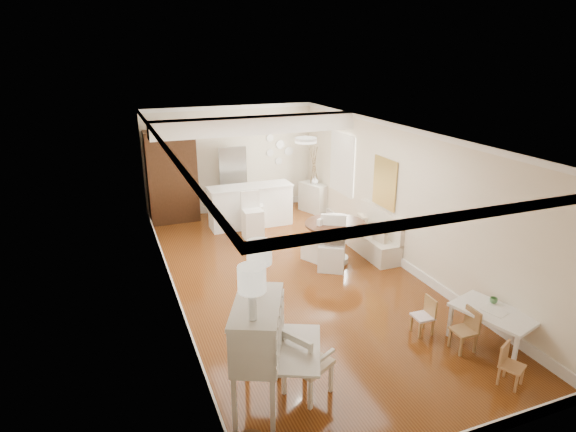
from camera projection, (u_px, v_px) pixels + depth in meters
room at (290, 174)px, 8.88m from camera, size 9.00×9.04×2.82m
secretary_bureau at (258, 354)px, 5.78m from camera, size 1.45×1.46×1.39m
gustavian_armchair at (308, 361)px, 6.01m from camera, size 0.73×0.73×0.94m
kids_table at (492, 328)px, 7.07m from camera, size 0.97×1.28×0.57m
kids_chair_a at (464, 330)px, 6.94m from camera, size 0.32×0.32×0.65m
kids_chair_b at (423, 316)px, 7.36m from camera, size 0.30×0.30×0.60m
kids_chair_c at (512, 366)px, 6.22m from camera, size 0.37×0.37×0.58m
banquette at (372, 232)px, 10.19m from camera, size 0.52×1.60×0.98m
dining_table at (335, 242)px, 9.83m from camera, size 1.41×1.41×0.85m
slip_chair_near at (332, 244)px, 9.48m from camera, size 0.70×0.71×1.06m
slip_chair_far at (317, 237)px, 9.94m from camera, size 0.63×0.64×0.98m
breakfast_counter at (251, 206)px, 11.82m from camera, size 2.05×0.65×1.03m
bar_stool_left at (253, 216)px, 11.02m from camera, size 0.45×0.45×1.10m
bar_stool_right at (255, 210)px, 11.55m from camera, size 0.52×0.52×1.03m
pantry_cabinet at (172, 177)px, 11.98m from camera, size 1.20×0.60×2.30m
fridge at (246, 180)px, 12.69m from camera, size 0.75×0.65×1.80m
sideboard at (313, 198)px, 12.90m from camera, size 0.62×0.89×0.78m
pencil_cup at (494, 300)px, 7.18m from camera, size 0.15×0.15×0.09m
branch_vase at (315, 180)px, 12.72m from camera, size 0.23×0.23×0.20m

